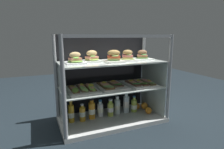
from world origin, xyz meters
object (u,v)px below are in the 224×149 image
orange_fruit_rolled_forward (137,106)px  open_sandwich_tray_left_of_center (82,89)px  juice_bottle_tucked_behind (71,114)px  orange_fruit_beside_bottles (148,110)px  open_sandwich_tray_near_right_corner (111,85)px  open_sandwich_tray_center (140,83)px  plated_roll_sandwich_near_left_corner (75,59)px  juice_bottle_front_fourth (117,106)px  plated_roll_sandwich_left_of_center (92,57)px  plated_roll_sandwich_mid_right (142,56)px  juice_bottle_back_left (82,114)px  juice_bottle_back_center (111,109)px  plated_roll_sandwich_far_right (114,58)px  plated_roll_sandwich_center (127,57)px  juice_bottle_back_right (92,110)px  juice_bottle_front_right_end (134,106)px  juice_bottle_front_left_end (126,104)px  juice_bottle_front_middle (100,110)px  orange_fruit_near_left_post (144,106)px

orange_fruit_rolled_forward → open_sandwich_tray_left_of_center: bearing=-172.0°
juice_bottle_tucked_behind → orange_fruit_beside_bottles: bearing=-8.8°
open_sandwich_tray_near_right_corner → open_sandwich_tray_center: (0.35, -0.04, 0.00)m
plated_roll_sandwich_near_left_corner → juice_bottle_front_fourth: (0.49, 0.07, -0.58)m
plated_roll_sandwich_left_of_center → plated_roll_sandwich_mid_right: size_ratio=0.92×
juice_bottle_back_left → plated_roll_sandwich_mid_right: bearing=-0.1°
plated_roll_sandwich_mid_right → juice_bottle_back_left: 0.93m
juice_bottle_back_center → plated_roll_sandwich_far_right: bearing=-90.2°
orange_fruit_beside_bottles → plated_roll_sandwich_center: bearing=161.9°
juice_bottle_back_right → orange_fruit_beside_bottles: 0.67m
open_sandwich_tray_left_of_center → plated_roll_sandwich_mid_right: bearing=3.0°
open_sandwich_tray_center → juice_bottle_front_fourth: bearing=157.1°
open_sandwich_tray_near_right_corner → juice_bottle_front_right_end: 0.43m
plated_roll_sandwich_mid_right → juice_bottle_back_center: plated_roll_sandwich_mid_right is taller
plated_roll_sandwich_center → plated_roll_sandwich_left_of_center: bearing=170.7°
plated_roll_sandwich_far_right → open_sandwich_tray_near_right_corner: 0.31m
plated_roll_sandwich_mid_right → juice_bottle_front_right_end: bearing=174.3°
juice_bottle_front_right_end → orange_fruit_beside_bottles: (0.12, -0.12, -0.04)m
juice_bottle_front_fourth → plated_roll_sandwich_far_right: bearing=-128.6°
plated_roll_sandwich_near_left_corner → juice_bottle_front_left_end: bearing=5.4°
orange_fruit_rolled_forward → juice_bottle_front_left_end: bearing=-167.3°
juice_bottle_back_right → plated_roll_sandwich_far_right: bearing=-25.2°
juice_bottle_back_left → juice_bottle_front_right_end: juice_bottle_front_right_end is taller
plated_roll_sandwich_center → juice_bottle_back_right: plated_roll_sandwich_center is taller
plated_roll_sandwich_near_left_corner → juice_bottle_tucked_behind: bearing=134.9°
orange_fruit_rolled_forward → juice_bottle_front_middle: bearing=-177.0°
orange_fruit_near_left_post → orange_fruit_rolled_forward: (-0.09, 0.04, -0.00)m
juice_bottle_back_left → juice_bottle_back_center: (0.33, 0.01, 0.00)m
juice_bottle_back_left → juice_bottle_front_middle: 0.22m
juice_bottle_front_right_end → orange_fruit_beside_bottles: bearing=-44.8°
plated_roll_sandwich_near_left_corner → juice_bottle_back_left: size_ratio=1.00×
plated_roll_sandwich_left_of_center → juice_bottle_back_center: plated_roll_sandwich_left_of_center is taller
plated_roll_sandwich_far_right → juice_bottle_front_middle: plated_roll_sandwich_far_right is taller
juice_bottle_back_left → orange_fruit_near_left_post: bearing=1.9°
juice_bottle_back_center → juice_bottle_front_left_end: bearing=4.8°
juice_bottle_front_fourth → orange_fruit_rolled_forward: size_ratio=2.75×
juice_bottle_tucked_behind → open_sandwich_tray_left_of_center: bearing=-27.2°
open_sandwich_tray_left_of_center → open_sandwich_tray_near_right_corner: (0.32, 0.01, 0.00)m
orange_fruit_rolled_forward → juice_bottle_back_center: bearing=-171.6°
open_sandwich_tray_near_right_corner → orange_fruit_rolled_forward: size_ratio=5.03×
open_sandwich_tray_center → juice_bottle_front_middle: open_sandwich_tray_center is taller
juice_bottle_front_fourth → orange_fruit_near_left_post: (0.37, -0.01, -0.05)m
open_sandwich_tray_center → juice_bottle_front_left_end: size_ratio=1.50×
juice_bottle_tucked_behind → juice_bottle_back_center: size_ratio=1.18×
juice_bottle_front_fourth → juice_bottle_front_right_end: bearing=-7.1°
open_sandwich_tray_left_of_center → orange_fruit_rolled_forward: bearing=8.0°
juice_bottle_back_left → orange_fruit_rolled_forward: size_ratio=2.50×
juice_bottle_tucked_behind → juice_bottle_front_middle: (0.33, 0.02, -0.01)m
juice_bottle_tucked_behind → plated_roll_sandwich_near_left_corner: bearing=-45.1°
juice_bottle_back_left → orange_fruit_beside_bottles: (0.76, -0.12, -0.04)m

